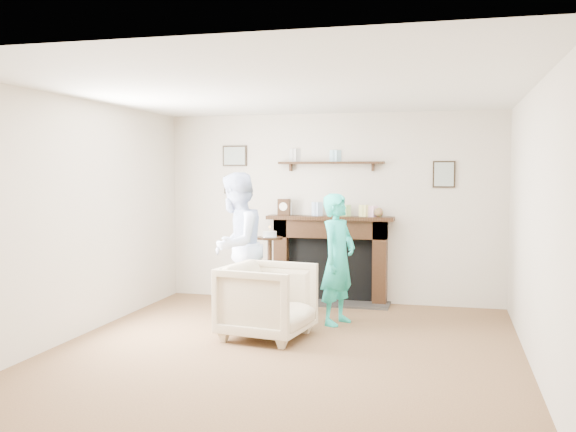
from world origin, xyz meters
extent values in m
plane|color=brown|center=(0.00, 0.00, 0.00)|extent=(5.00, 5.00, 0.00)
cube|color=beige|center=(0.00, 2.50, 1.25)|extent=(4.50, 0.04, 2.50)
cube|color=beige|center=(-2.25, 0.00, 1.25)|extent=(0.04, 5.00, 2.50)
cube|color=beige|center=(2.25, 0.00, 1.25)|extent=(0.04, 5.00, 2.50)
cube|color=silver|center=(0.00, 0.00, 2.50)|extent=(4.50, 5.00, 0.04)
cube|color=black|center=(-0.66, 2.40, 0.55)|extent=(0.18, 0.20, 1.10)
cube|color=black|center=(0.66, 2.40, 0.55)|extent=(0.18, 0.20, 1.10)
cube|color=black|center=(0.00, 2.40, 0.98)|extent=(1.50, 0.20, 0.24)
cube|color=black|center=(0.00, 2.47, 0.43)|extent=(1.14, 0.06, 0.86)
cube|color=#302D2A|center=(0.00, 2.28, 0.01)|extent=(1.60, 0.44, 0.03)
cube|color=black|center=(0.00, 2.37, 1.12)|extent=(1.68, 0.26, 0.05)
cube|color=black|center=(0.00, 2.42, 1.85)|extent=(1.40, 0.15, 0.03)
cube|color=black|center=(-1.35, 2.48, 1.95)|extent=(0.34, 0.03, 0.28)
cube|color=black|center=(-1.35, 2.48, 1.55)|extent=(0.30, 0.03, 0.24)
cube|color=black|center=(1.45, 2.48, 1.70)|extent=(0.28, 0.03, 0.34)
cube|color=black|center=(-0.62, 2.37, 1.26)|extent=(0.16, 0.09, 0.22)
cylinder|color=silver|center=(-0.62, 2.32, 1.27)|extent=(0.11, 0.01, 0.11)
sphere|color=green|center=(0.64, 2.37, 1.21)|extent=(0.12, 0.12, 0.12)
imported|color=tan|center=(-0.30, 0.45, 0.00)|extent=(0.98, 0.96, 0.78)
imported|color=silver|center=(-0.91, 1.22, 0.00)|extent=(0.72, 0.89, 1.73)
imported|color=teal|center=(0.31, 1.23, 0.00)|extent=(0.52, 0.63, 1.49)
cylinder|color=black|center=(-0.66, 1.80, 0.01)|extent=(0.27, 0.27, 0.02)
cylinder|color=black|center=(-0.66, 1.80, 0.45)|extent=(0.06, 0.06, 0.87)
cylinder|color=black|center=(-0.66, 1.80, 0.90)|extent=(0.33, 0.33, 0.03)
cylinder|color=silver|center=(-0.66, 1.80, 0.92)|extent=(0.22, 0.22, 0.01)
cylinder|color=silver|center=(-0.66, 1.80, 0.95)|extent=(0.17, 0.17, 0.06)
cylinder|color=#FFE5A1|center=(-0.66, 1.80, 1.01)|extent=(0.01, 0.01, 0.05)
sphere|color=orange|center=(-0.66, 1.80, 1.04)|extent=(0.02, 0.02, 0.02)
camera|label=1|loc=(1.52, -5.90, 1.74)|focal=40.00mm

